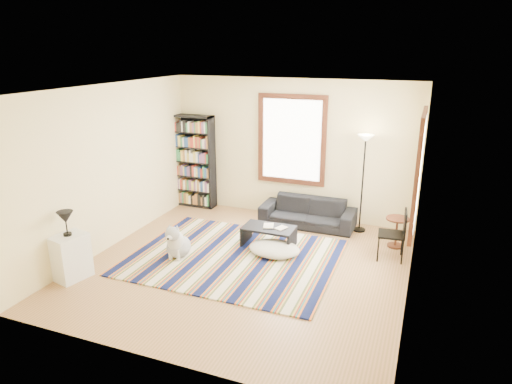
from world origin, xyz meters
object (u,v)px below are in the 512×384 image
(bookshelf, at_px, (194,161))
(coffee_table, at_px, (269,237))
(dog, at_px, (178,240))
(sofa, at_px, (308,212))
(floor_cushion, at_px, (274,249))
(side_table, at_px, (396,232))
(white_cabinet, at_px, (71,257))
(floor_lamp, at_px, (362,184))
(folding_chair, at_px, (391,234))

(bookshelf, bearing_deg, coffee_table, -33.20)
(dog, bearing_deg, coffee_table, 30.67)
(sofa, bearing_deg, floor_cushion, -96.38)
(coffee_table, bearing_deg, side_table, 20.58)
(white_cabinet, bearing_deg, floor_cushion, 48.69)
(side_table, bearing_deg, coffee_table, -159.42)
(white_cabinet, height_order, dog, white_cabinet)
(floor_cushion, relative_size, floor_lamp, 0.47)
(folding_chair, distance_m, white_cabinet, 5.08)
(side_table, height_order, dog, dog)
(side_table, xyz_separation_m, folding_chair, (-0.05, -0.52, 0.16))
(white_cabinet, relative_size, dog, 1.15)
(sofa, distance_m, white_cabinet, 4.37)
(sofa, relative_size, bookshelf, 0.92)
(coffee_table, height_order, side_table, side_table)
(sofa, distance_m, dog, 2.70)
(sofa, bearing_deg, bookshelf, 174.37)
(coffee_table, distance_m, side_table, 2.24)
(bookshelf, bearing_deg, sofa, -5.87)
(floor_cushion, xyz_separation_m, folding_chair, (1.84, 0.57, 0.32))
(white_cabinet, xyz_separation_m, dog, (1.14, 1.23, -0.05))
(folding_chair, bearing_deg, dog, -165.15)
(bookshelf, xyz_separation_m, side_table, (4.34, -0.68, -0.73))
(coffee_table, height_order, white_cabinet, white_cabinet)
(floor_cushion, distance_m, white_cabinet, 3.22)
(white_cabinet, bearing_deg, sofa, 63.50)
(dog, bearing_deg, bookshelf, 105.99)
(floor_lamp, bearing_deg, dog, -139.78)
(coffee_table, relative_size, side_table, 1.67)
(coffee_table, xyz_separation_m, floor_cushion, (0.21, -0.30, -0.07))
(bookshelf, relative_size, white_cabinet, 2.86)
(sofa, xyz_separation_m, dog, (-1.65, -2.14, 0.04))
(side_table, bearing_deg, floor_cushion, -149.98)
(sofa, relative_size, side_table, 3.40)
(coffee_table, xyz_separation_m, white_cabinet, (-2.40, -2.17, 0.17))
(floor_lamp, xyz_separation_m, folding_chair, (0.66, -1.03, -0.50))
(folding_chair, distance_m, dog, 3.53)
(coffee_table, distance_m, dog, 1.58)
(bookshelf, height_order, floor_cushion, bookshelf)
(floor_lamp, relative_size, white_cabinet, 2.66)
(folding_chair, bearing_deg, white_cabinet, -156.49)
(white_cabinet, bearing_deg, coffee_table, 55.21)
(floor_cushion, relative_size, folding_chair, 1.02)
(floor_cushion, distance_m, folding_chair, 1.95)
(bookshelf, distance_m, coffee_table, 2.80)
(floor_lamp, distance_m, side_table, 1.10)
(bookshelf, distance_m, folding_chair, 4.49)
(sofa, distance_m, side_table, 1.76)
(sofa, height_order, side_table, side_table)
(floor_lamp, bearing_deg, coffee_table, -136.84)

